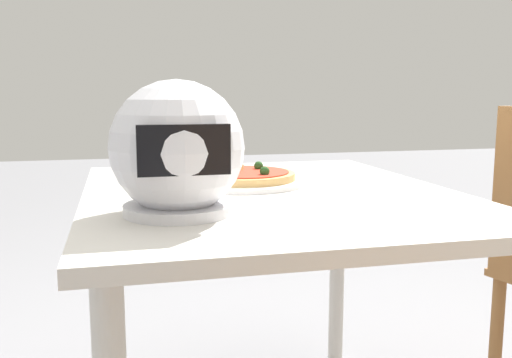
% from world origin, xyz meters
% --- Properties ---
extents(dining_table, '(0.86, 1.04, 0.70)m').
position_xyz_m(dining_table, '(0.00, 0.00, 0.62)').
color(dining_table, beige).
rests_on(dining_table, ground).
extents(pizza_plate, '(0.32, 0.32, 0.01)m').
position_xyz_m(pizza_plate, '(0.04, -0.10, 0.71)').
color(pizza_plate, white).
rests_on(pizza_plate, dining_table).
extents(pizza, '(0.26, 0.26, 0.05)m').
position_xyz_m(pizza, '(0.04, -0.10, 0.73)').
color(pizza, tan).
rests_on(pizza, pizza_plate).
extents(motorcycle_helmet, '(0.26, 0.26, 0.26)m').
position_xyz_m(motorcycle_helmet, '(0.24, 0.22, 0.83)').
color(motorcycle_helmet, silver).
rests_on(motorcycle_helmet, dining_table).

